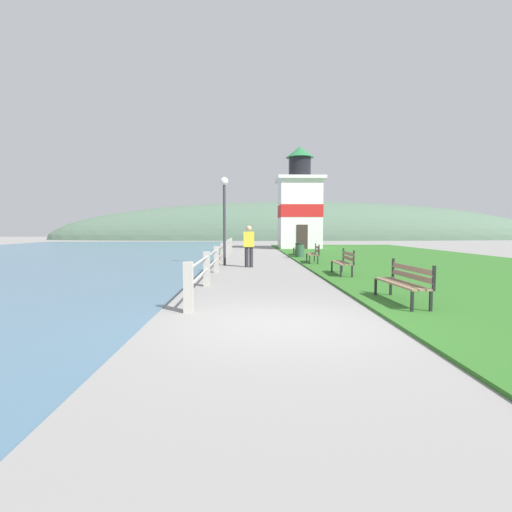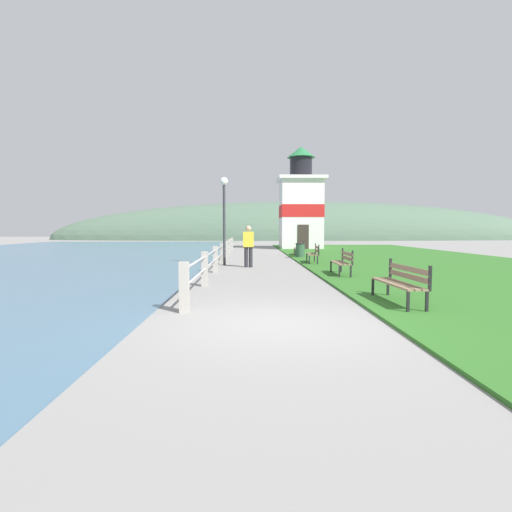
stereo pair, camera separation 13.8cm
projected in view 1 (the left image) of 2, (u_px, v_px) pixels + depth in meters
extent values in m
plane|color=gray|center=(284.00, 324.00, 6.87)|extent=(160.00, 160.00, 0.00)
cube|color=#2D6623|center=(413.00, 261.00, 20.41)|extent=(12.00, 40.14, 0.06)
cube|color=#A8A399|center=(188.00, 287.00, 7.79)|extent=(0.18, 0.18, 1.00)
cube|color=#A8A399|center=(207.00, 269.00, 11.41)|extent=(0.18, 0.18, 1.00)
cube|color=#A8A399|center=(216.00, 259.00, 15.02)|extent=(0.18, 0.18, 1.00)
cube|color=#A8A399|center=(222.00, 254.00, 18.64)|extent=(0.18, 0.18, 1.00)
cube|color=#A8A399|center=(226.00, 250.00, 22.25)|extent=(0.18, 0.18, 1.00)
cube|color=#A8A399|center=(229.00, 247.00, 25.87)|extent=(0.18, 0.18, 1.00)
cube|color=#A8A399|center=(231.00, 245.00, 29.48)|extent=(0.18, 0.18, 1.00)
cylinder|color=#B2B2B7|center=(222.00, 246.00, 18.62)|extent=(0.06, 21.75, 0.06)
cylinder|color=#B2B2B7|center=(222.00, 254.00, 18.64)|extent=(0.06, 21.75, 0.06)
cube|color=#846B51|center=(394.00, 283.00, 8.56)|extent=(0.20, 1.96, 0.04)
cube|color=#846B51|center=(400.00, 283.00, 8.57)|extent=(0.20, 1.96, 0.04)
cube|color=#846B51|center=(407.00, 283.00, 8.58)|extent=(0.20, 1.96, 0.04)
cube|color=#846B51|center=(411.00, 269.00, 8.56)|extent=(0.14, 1.96, 0.11)
cube|color=#846B51|center=(411.00, 276.00, 8.58)|extent=(0.14, 1.96, 0.11)
cube|color=black|center=(412.00, 303.00, 7.62)|extent=(0.05, 0.05, 0.45)
cube|color=black|center=(376.00, 288.00, 9.52)|extent=(0.05, 0.05, 0.45)
cube|color=black|center=(431.00, 303.00, 7.65)|extent=(0.05, 0.05, 0.45)
cube|color=black|center=(391.00, 288.00, 9.55)|extent=(0.05, 0.05, 0.45)
cube|color=black|center=(434.00, 278.00, 7.62)|extent=(0.05, 0.05, 0.49)
cube|color=black|center=(393.00, 269.00, 9.52)|extent=(0.05, 0.05, 0.49)
cube|color=#846B51|center=(337.00, 263.00, 13.88)|extent=(0.17, 1.67, 0.04)
cube|color=#846B51|center=(341.00, 263.00, 13.88)|extent=(0.17, 1.67, 0.04)
cube|color=#846B51|center=(346.00, 263.00, 13.88)|extent=(0.17, 1.67, 0.04)
cube|color=#846B51|center=(348.00, 254.00, 13.86)|extent=(0.11, 1.67, 0.11)
cube|color=#846B51|center=(348.00, 258.00, 13.87)|extent=(0.11, 1.67, 0.11)
cube|color=black|center=(341.00, 272.00, 13.09)|extent=(0.05, 0.05, 0.45)
cube|color=black|center=(332.00, 267.00, 14.71)|extent=(0.05, 0.05, 0.45)
cube|color=black|center=(352.00, 272.00, 13.09)|extent=(0.05, 0.05, 0.45)
cube|color=black|center=(342.00, 267.00, 14.70)|extent=(0.05, 0.05, 0.45)
cube|color=black|center=(354.00, 258.00, 13.06)|extent=(0.05, 0.05, 0.49)
cube|color=black|center=(343.00, 255.00, 14.67)|extent=(0.05, 0.05, 0.49)
cube|color=#846B51|center=(309.00, 254.00, 18.77)|extent=(0.23, 1.61, 0.04)
cube|color=#846B51|center=(312.00, 254.00, 18.77)|extent=(0.23, 1.61, 0.04)
cube|color=#846B51|center=(315.00, 254.00, 18.76)|extent=(0.23, 1.61, 0.04)
cube|color=#846B51|center=(317.00, 247.00, 18.74)|extent=(0.17, 1.60, 0.11)
cube|color=#846B51|center=(317.00, 251.00, 18.75)|extent=(0.17, 1.60, 0.11)
cube|color=black|center=(310.00, 260.00, 18.02)|extent=(0.05, 0.05, 0.45)
cube|color=black|center=(307.00, 258.00, 19.57)|extent=(0.05, 0.05, 0.45)
cube|color=black|center=(318.00, 260.00, 18.00)|extent=(0.05, 0.05, 0.45)
cube|color=black|center=(314.00, 258.00, 19.55)|extent=(0.05, 0.05, 0.45)
cube|color=black|center=(319.00, 250.00, 17.97)|extent=(0.05, 0.05, 0.49)
cube|color=black|center=(315.00, 248.00, 19.52)|extent=(0.05, 0.05, 0.49)
cube|color=#846B51|center=(295.00, 248.00, 24.36)|extent=(0.24, 1.79, 0.04)
cube|color=#846B51|center=(297.00, 248.00, 24.36)|extent=(0.24, 1.79, 0.04)
cube|color=#846B51|center=(300.00, 248.00, 24.35)|extent=(0.24, 1.79, 0.04)
cube|color=#846B51|center=(301.00, 243.00, 24.32)|extent=(0.18, 1.79, 0.11)
cube|color=#846B51|center=(301.00, 246.00, 24.33)|extent=(0.18, 1.79, 0.11)
cube|color=black|center=(295.00, 253.00, 23.52)|extent=(0.05, 0.05, 0.45)
cube|color=black|center=(294.00, 251.00, 25.25)|extent=(0.05, 0.05, 0.45)
cube|color=black|center=(301.00, 253.00, 23.50)|extent=(0.05, 0.05, 0.45)
cube|color=black|center=(299.00, 251.00, 25.23)|extent=(0.05, 0.05, 0.45)
cube|color=black|center=(302.00, 245.00, 23.46)|extent=(0.05, 0.05, 0.49)
cube|color=black|center=(300.00, 244.00, 25.20)|extent=(0.05, 0.05, 0.49)
cube|color=white|center=(299.00, 215.00, 33.42)|extent=(3.36, 3.36, 5.67)
cube|color=red|center=(299.00, 211.00, 33.40)|extent=(3.40, 3.40, 1.02)
cube|color=white|center=(300.00, 179.00, 33.22)|extent=(3.86, 3.86, 0.25)
cylinder|color=black|center=(300.00, 168.00, 33.16)|extent=(1.85, 1.85, 1.65)
cone|color=#23703D|center=(300.00, 152.00, 33.07)|extent=(2.31, 2.31, 0.91)
cube|color=#332823|center=(302.00, 237.00, 31.85)|extent=(0.90, 0.06, 2.00)
cylinder|color=#28282D|center=(247.00, 257.00, 17.14)|extent=(0.16, 0.16, 0.87)
cylinder|color=#28282D|center=(251.00, 257.00, 17.12)|extent=(0.16, 0.16, 0.87)
cube|color=yellow|center=(249.00, 239.00, 17.08)|extent=(0.46, 0.28, 0.65)
sphere|color=tan|center=(249.00, 228.00, 17.05)|extent=(0.24, 0.24, 0.24)
cylinder|color=#2D5138|center=(300.00, 251.00, 22.62)|extent=(0.50, 0.50, 0.80)
cylinder|color=black|center=(300.00, 244.00, 22.60)|extent=(0.54, 0.54, 0.04)
cylinder|color=#333338|center=(224.00, 226.00, 18.01)|extent=(0.12, 0.12, 3.60)
sphere|color=white|center=(224.00, 181.00, 17.88)|extent=(0.36, 0.36, 0.36)
ellipsoid|color=#4C6651|center=(300.00, 239.00, 63.68)|extent=(80.00, 16.00, 12.00)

